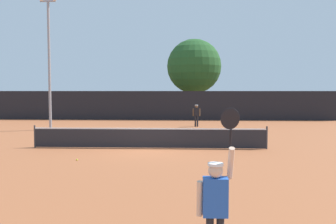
# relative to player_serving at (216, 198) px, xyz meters

# --- Properties ---
(ground_plane) EXTENTS (120.00, 120.00, 0.00)m
(ground_plane) POSITION_rel_player_serving_xyz_m (-2.14, 11.17, -1.08)
(ground_plane) COLOR #9E5633
(tennis_net) EXTENTS (11.14, 0.08, 1.07)m
(tennis_net) POSITION_rel_player_serving_xyz_m (-2.14, 11.17, -0.57)
(tennis_net) COLOR #232328
(tennis_net) RESTS_ON ground
(perimeter_fence) EXTENTS (32.01, 0.12, 2.69)m
(perimeter_fence) POSITION_rel_player_serving_xyz_m (-2.14, 27.27, 0.26)
(perimeter_fence) COLOR black
(perimeter_fence) RESTS_ON ground
(player_serving) EXTENTS (0.68, 0.39, 2.48)m
(player_serving) POSITION_rel_player_serving_xyz_m (0.00, 0.00, 0.00)
(player_serving) COLOR blue
(player_serving) RESTS_ON ground
(player_receiving) EXTENTS (0.57, 0.24, 1.65)m
(player_receiving) POSITION_rel_player_serving_xyz_m (0.47, 21.26, -0.07)
(player_receiving) COLOR black
(player_receiving) RESTS_ON ground
(tennis_ball) EXTENTS (0.07, 0.07, 0.07)m
(tennis_ball) POSITION_rel_player_serving_xyz_m (-4.66, 8.08, -1.05)
(tennis_ball) COLOR #CCE033
(tennis_ball) RESTS_ON ground
(light_pole) EXTENTS (1.18, 0.28, 9.11)m
(light_pole) POSITION_rel_player_serving_xyz_m (-9.78, 18.67, 4.05)
(light_pole) COLOR gray
(light_pole) RESTS_ON ground
(large_tree) EXTENTS (5.74, 5.74, 8.17)m
(large_tree) POSITION_rel_player_serving_xyz_m (0.59, 32.19, 4.19)
(large_tree) COLOR brown
(large_tree) RESTS_ON ground
(parked_car_near) EXTENTS (2.45, 4.42, 1.69)m
(parked_car_near) POSITION_rel_player_serving_xyz_m (0.44, 35.17, -0.31)
(parked_car_near) COLOR black
(parked_car_near) RESTS_ON ground
(parked_car_mid) EXTENTS (2.40, 4.40, 1.69)m
(parked_car_mid) POSITION_rel_player_serving_xyz_m (7.92, 34.29, -0.31)
(parked_car_mid) COLOR navy
(parked_car_mid) RESTS_ON ground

